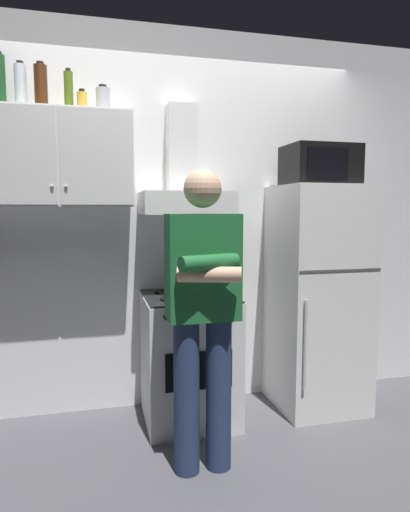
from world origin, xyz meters
The scene contains 14 objects.
ground_plane centered at (0.00, 0.00, 0.00)m, with size 7.00×7.00×0.00m, color #4C4C51.
back_wall_tiled centered at (0.00, 0.60, 1.35)m, with size 4.80×0.10×2.70m, color white.
upper_cabinet centered at (-0.85, 0.37, 1.75)m, with size 0.90×0.37×0.60m.
stove_oven centered at (-0.05, 0.25, 0.43)m, with size 0.60×0.62×0.87m.
range_hood centered at (-0.05, 0.38, 1.60)m, with size 0.60×0.44×0.75m.
refrigerator centered at (0.90, 0.25, 0.80)m, with size 0.60×0.62×1.60m.
microwave centered at (0.90, 0.27, 1.74)m, with size 0.48×0.37×0.28m.
person_standing centered at (-0.10, -0.36, 0.90)m, with size 0.38×0.33×1.64m.
cooking_pot centered at (0.08, 0.13, 0.92)m, with size 0.32×0.22×0.10m.
bottle_olive_oil centered at (-0.79, 0.40, 2.17)m, with size 0.06×0.06×0.26m.
bottle_canister_steel centered at (-0.58, 0.42, 2.13)m, with size 0.09×0.09×0.18m.
bottle_rum_dark centered at (-0.95, 0.39, 2.19)m, with size 0.08×0.08×0.29m.
bottle_vodka_clear centered at (-1.07, 0.41, 2.19)m, with size 0.07×0.07×0.29m.
bottle_spice_jar centered at (-0.71, 0.35, 2.11)m, with size 0.06×0.06×0.13m.
Camera 1 is at (-0.65, -2.60, 1.43)m, focal length 30.99 mm.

